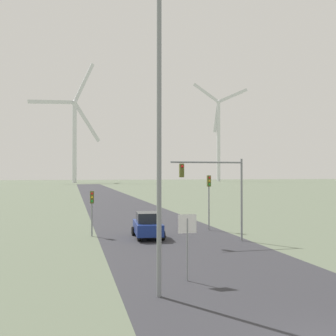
{
  "coord_description": "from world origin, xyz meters",
  "views": [
    {
      "loc": [
        -6.75,
        -8.24,
        4.55
      ],
      "look_at": [
        0.0,
        19.48,
        4.98
      ],
      "focal_mm": 42.0,
      "sensor_mm": 36.0,
      "label": 1
    }
  ],
  "objects_px": {
    "traffic_light_post_near_left": "(92,203)",
    "wind_turbine_center": "(218,133)",
    "stop_sign_near": "(187,234)",
    "wind_turbine_left": "(75,131)",
    "traffic_light_mast_overhead": "(216,182)",
    "traffic_light_post_near_right": "(209,190)",
    "car_approaching": "(148,225)",
    "streetlamp": "(159,97)"
  },
  "relations": [
    {
      "from": "traffic_light_post_near_left",
      "to": "wind_turbine_center",
      "type": "height_order",
      "value": "wind_turbine_center"
    },
    {
      "from": "stop_sign_near",
      "to": "wind_turbine_center",
      "type": "bearing_deg",
      "value": 68.63
    },
    {
      "from": "stop_sign_near",
      "to": "wind_turbine_left",
      "type": "bearing_deg",
      "value": 91.15
    },
    {
      "from": "traffic_light_post_near_left",
      "to": "traffic_light_mast_overhead",
      "type": "relative_size",
      "value": 0.59
    },
    {
      "from": "stop_sign_near",
      "to": "traffic_light_post_near_right",
      "type": "distance_m",
      "value": 15.29
    },
    {
      "from": "traffic_light_post_near_right",
      "to": "car_approaching",
      "type": "xyz_separation_m",
      "value": [
        -5.53,
        -2.59,
        -2.32
      ]
    },
    {
      "from": "stop_sign_near",
      "to": "traffic_light_mast_overhead",
      "type": "height_order",
      "value": "traffic_light_mast_overhead"
    },
    {
      "from": "car_approaching",
      "to": "wind_turbine_left",
      "type": "height_order",
      "value": "wind_turbine_left"
    },
    {
      "from": "traffic_light_post_near_right",
      "to": "wind_turbine_left",
      "type": "xyz_separation_m",
      "value": [
        -9.81,
        176.24,
        23.29
      ]
    },
    {
      "from": "traffic_light_post_near_right",
      "to": "wind_turbine_center",
      "type": "xyz_separation_m",
      "value": [
        77.17,
        198.48,
        26.81
      ]
    },
    {
      "from": "traffic_light_mast_overhead",
      "to": "wind_turbine_left",
      "type": "height_order",
      "value": "wind_turbine_left"
    },
    {
      "from": "traffic_light_post_near_right",
      "to": "car_approaching",
      "type": "distance_m",
      "value": 6.53
    },
    {
      "from": "traffic_light_mast_overhead",
      "to": "wind_turbine_center",
      "type": "height_order",
      "value": "wind_turbine_center"
    },
    {
      "from": "traffic_light_mast_overhead",
      "to": "wind_turbine_center",
      "type": "bearing_deg",
      "value": 68.92
    },
    {
      "from": "wind_turbine_center",
      "to": "car_approaching",
      "type": "bearing_deg",
      "value": -112.36
    },
    {
      "from": "streetlamp",
      "to": "stop_sign_near",
      "type": "relative_size",
      "value": 4.29
    },
    {
      "from": "wind_turbine_center",
      "to": "stop_sign_near",
      "type": "bearing_deg",
      "value": -111.37
    },
    {
      "from": "wind_turbine_center",
      "to": "traffic_light_mast_overhead",
      "type": "bearing_deg",
      "value": -111.08
    },
    {
      "from": "traffic_light_post_near_left",
      "to": "car_approaching",
      "type": "distance_m",
      "value": 4.44
    },
    {
      "from": "wind_turbine_left",
      "to": "wind_turbine_center",
      "type": "xyz_separation_m",
      "value": [
        86.99,
        22.24,
        3.53
      ]
    },
    {
      "from": "stop_sign_near",
      "to": "traffic_light_mast_overhead",
      "type": "relative_size",
      "value": 0.51
    },
    {
      "from": "car_approaching",
      "to": "wind_turbine_center",
      "type": "distance_m",
      "value": 219.35
    },
    {
      "from": "streetlamp",
      "to": "wind_turbine_center",
      "type": "xyz_separation_m",
      "value": [
        84.78,
        214.3,
        22.63
      ]
    },
    {
      "from": "traffic_light_post_near_right",
      "to": "traffic_light_mast_overhead",
      "type": "height_order",
      "value": "traffic_light_mast_overhead"
    },
    {
      "from": "traffic_light_post_near_right",
      "to": "traffic_light_mast_overhead",
      "type": "bearing_deg",
      "value": -104.49
    },
    {
      "from": "traffic_light_post_near_left",
      "to": "car_approaching",
      "type": "height_order",
      "value": "traffic_light_post_near_left"
    },
    {
      "from": "stop_sign_near",
      "to": "car_approaching",
      "type": "xyz_separation_m",
      "value": [
        0.45,
        11.43,
        -1.07
      ]
    },
    {
      "from": "streetlamp",
      "to": "traffic_light_post_near_right",
      "type": "relative_size",
      "value": 2.74
    },
    {
      "from": "wind_turbine_center",
      "to": "traffic_light_post_near_left",
      "type": "bearing_deg",
      "value": -113.46
    },
    {
      "from": "traffic_light_post_near_left",
      "to": "traffic_light_mast_overhead",
      "type": "xyz_separation_m",
      "value": [
        7.99,
        -4.37,
        1.62
      ]
    },
    {
      "from": "wind_turbine_left",
      "to": "stop_sign_near",
      "type": "bearing_deg",
      "value": -88.85
    },
    {
      "from": "streetlamp",
      "to": "car_approaching",
      "type": "relative_size",
      "value": 2.87
    },
    {
      "from": "car_approaching",
      "to": "wind_turbine_center",
      "type": "relative_size",
      "value": 0.07
    },
    {
      "from": "streetlamp",
      "to": "wind_turbine_center",
      "type": "relative_size",
      "value": 0.2
    },
    {
      "from": "traffic_light_mast_overhead",
      "to": "car_approaching",
      "type": "bearing_deg",
      "value": 146.78
    },
    {
      "from": "car_approaching",
      "to": "wind_turbine_left",
      "type": "xyz_separation_m",
      "value": [
        -4.28,
        178.83,
        25.6
      ]
    },
    {
      "from": "wind_turbine_left",
      "to": "wind_turbine_center",
      "type": "relative_size",
      "value": 1.03
    },
    {
      "from": "traffic_light_post_near_right",
      "to": "wind_turbine_left",
      "type": "distance_m",
      "value": 178.04
    },
    {
      "from": "streetlamp",
      "to": "traffic_light_post_near_left",
      "type": "height_order",
      "value": "streetlamp"
    },
    {
      "from": "traffic_light_mast_overhead",
      "to": "wind_turbine_left",
      "type": "distance_m",
      "value": 183.13
    },
    {
      "from": "streetlamp",
      "to": "traffic_light_post_near_right",
      "type": "xyz_separation_m",
      "value": [
        7.61,
        15.82,
        -4.18
      ]
    },
    {
      "from": "stop_sign_near",
      "to": "wind_turbine_left",
      "type": "xyz_separation_m",
      "value": [
        -3.83,
        190.26,
        24.54
      ]
    }
  ]
}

